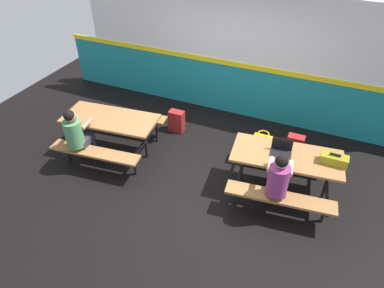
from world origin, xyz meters
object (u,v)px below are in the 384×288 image
(laptop_dark, at_px, (281,150))
(backpack_dark, at_px, (295,146))
(tote_bag_bright, at_px, (262,144))
(student_nearer, at_px, (77,133))
(picnic_table_left, at_px, (111,125))
(student_further, at_px, (278,179))
(picnic_table_right, at_px, (285,163))
(toolbox_grey, at_px, (334,159))
(satchel_spare, at_px, (177,121))

(laptop_dark, relative_size, backpack_dark, 0.78)
(backpack_dark, distance_m, tote_bag_bright, 0.59)
(laptop_dark, distance_m, tote_bag_bright, 1.13)
(student_nearer, bearing_deg, picnic_table_left, 65.92)
(student_nearer, bearing_deg, backpack_dark, 27.83)
(backpack_dark, bearing_deg, student_further, -91.25)
(picnic_table_right, xyz_separation_m, student_further, (-0.01, -0.56, 0.13))
(picnic_table_right, distance_m, toolbox_grey, 0.71)
(toolbox_grey, distance_m, backpack_dark, 1.28)
(student_further, height_order, tote_bag_bright, student_further)
(picnic_table_left, relative_size, student_further, 1.47)
(picnic_table_left, relative_size, backpack_dark, 4.02)
(picnic_table_left, xyz_separation_m, backpack_dark, (3.14, 1.21, -0.36))
(picnic_table_right, bearing_deg, tote_bag_bright, 122.34)
(picnic_table_left, xyz_separation_m, laptop_dark, (3.02, 0.23, 0.21))
(picnic_table_left, relative_size, picnic_table_right, 1.00)
(student_nearer, relative_size, satchel_spare, 2.74)
(laptop_dark, bearing_deg, tote_bag_bright, 117.84)
(tote_bag_bright, bearing_deg, student_nearer, -149.53)
(toolbox_grey, bearing_deg, backpack_dark, 124.85)
(picnic_table_left, distance_m, toolbox_grey, 3.81)
(student_nearer, height_order, satchel_spare, student_nearer)
(picnic_table_right, xyz_separation_m, backpack_dark, (0.02, 1.00, -0.36))
(backpack_dark, distance_m, satchel_spare, 2.36)
(student_nearer, distance_m, laptop_dark, 3.38)
(picnic_table_right, height_order, student_further, student_further)
(student_nearer, relative_size, student_further, 1.00)
(tote_bag_bright, bearing_deg, laptop_dark, -62.16)
(laptop_dark, bearing_deg, satchel_spare, 158.64)
(laptop_dark, xyz_separation_m, toolbox_grey, (0.77, 0.05, 0.02))
(toolbox_grey, bearing_deg, student_nearer, -167.86)
(satchel_spare, bearing_deg, student_further, -32.12)
(toolbox_grey, bearing_deg, laptop_dark, -176.21)
(picnic_table_left, height_order, picnic_table_right, same)
(tote_bag_bright, bearing_deg, backpack_dark, 12.98)
(student_nearer, height_order, tote_bag_bright, student_nearer)
(student_further, bearing_deg, satchel_spare, 147.88)
(picnic_table_left, height_order, laptop_dark, laptop_dark)
(laptop_dark, relative_size, tote_bag_bright, 0.80)
(toolbox_grey, relative_size, satchel_spare, 0.91)
(picnic_table_left, bearing_deg, backpack_dark, 21.03)
(picnic_table_left, height_order, tote_bag_bright, picnic_table_left)
(satchel_spare, bearing_deg, backpack_dark, 2.57)
(toolbox_grey, height_order, satchel_spare, toolbox_grey)
(student_nearer, xyz_separation_m, satchel_spare, (1.05, 1.69, -0.49))
(toolbox_grey, bearing_deg, tote_bag_bright, 146.92)
(student_further, xyz_separation_m, laptop_dark, (-0.09, 0.59, 0.08))
(toolbox_grey, bearing_deg, satchel_spare, 164.71)
(student_nearer, bearing_deg, picnic_table_right, 13.22)
(student_further, xyz_separation_m, toolbox_grey, (0.68, 0.64, 0.10))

